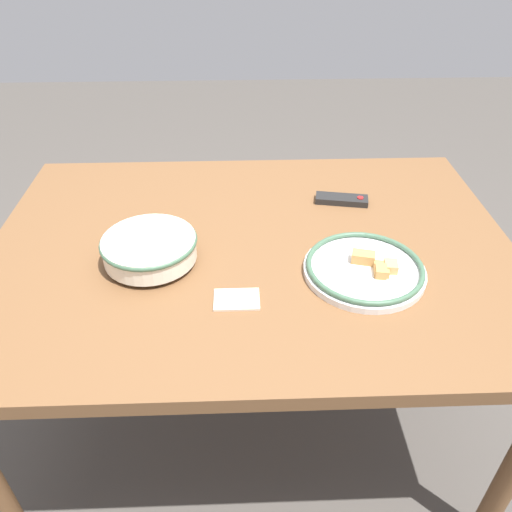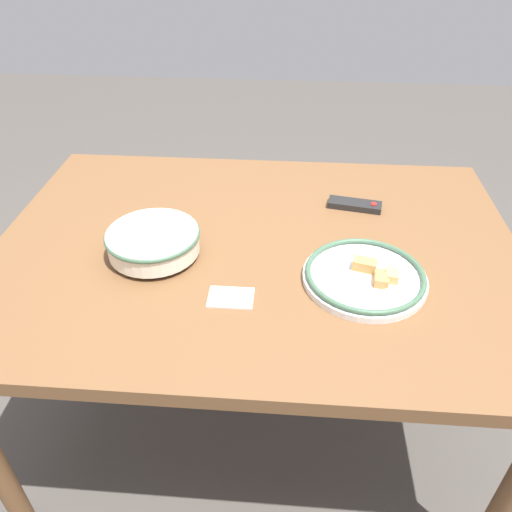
# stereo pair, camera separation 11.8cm
# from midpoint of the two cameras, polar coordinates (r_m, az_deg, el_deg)

# --- Properties ---
(ground_plane) EXTENTS (8.00, 8.00, 0.00)m
(ground_plane) POSITION_cam_midpoint_polar(r_m,az_deg,el_deg) (1.96, -2.18, -17.46)
(ground_plane) COLOR #4C4742
(dining_table) EXTENTS (1.48, 1.07, 0.77)m
(dining_table) POSITION_cam_midpoint_polar(r_m,az_deg,el_deg) (1.46, -2.80, -1.09)
(dining_table) COLOR brown
(dining_table) RESTS_ON ground_plane
(noodle_bowl) EXTENTS (0.25, 0.25, 0.07)m
(noodle_bowl) POSITION_cam_midpoint_polar(r_m,az_deg,el_deg) (1.36, -14.50, 0.82)
(noodle_bowl) COLOR silver
(noodle_bowl) RESTS_ON dining_table
(food_plate) EXTENTS (0.32, 0.32, 0.05)m
(food_plate) POSITION_cam_midpoint_polar(r_m,az_deg,el_deg) (1.31, 9.86, -1.51)
(food_plate) COLOR white
(food_plate) RESTS_ON dining_table
(tv_remote) EXTENTS (0.17, 0.08, 0.02)m
(tv_remote) POSITION_cam_midpoint_polar(r_m,az_deg,el_deg) (1.61, 7.72, 6.36)
(tv_remote) COLOR black
(tv_remote) RESTS_ON dining_table
(folded_napkin) EXTENTS (0.11, 0.08, 0.01)m
(folded_napkin) POSITION_cam_midpoint_polar(r_m,az_deg,el_deg) (1.22, -4.99, -5.08)
(folded_napkin) COLOR beige
(folded_napkin) RESTS_ON dining_table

